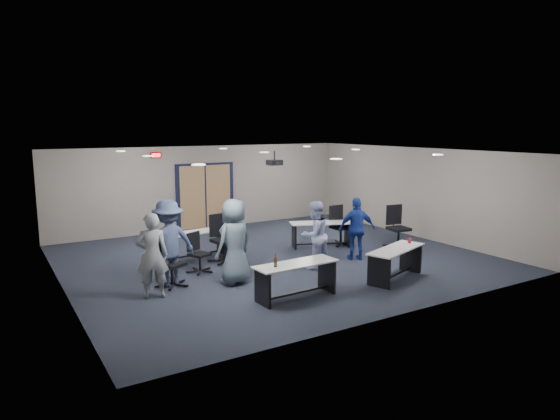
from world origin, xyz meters
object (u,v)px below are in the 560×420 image
chair_loose_left (171,263)px  person_plaid (234,242)px  table_front_left (296,274)px  person_gray (152,256)px  table_front_right (396,258)px  person_back (169,243)px  table_back_right (321,230)px  chair_loose_right (399,227)px  person_navy (357,229)px  person_lightblue (315,235)px  table_back_left (196,240)px  chair_back_b (224,239)px  chair_back_d (341,226)px  chair_back_a (200,253)px

chair_loose_left → person_plaid: person_plaid is taller
table_front_left → person_gray: person_gray is taller
table_front_right → person_plaid: (-3.16, 1.56, 0.44)m
person_back → table_back_right: bearing=-174.4°
chair_loose_right → person_navy: (-1.79, -0.35, 0.20)m
chair_loose_right → person_lightblue: person_lightblue is taller
table_front_left → table_back_left: size_ratio=1.00×
table_front_left → table_front_right: size_ratio=0.97×
chair_loose_right → person_plaid: 5.30m
table_back_left → table_back_right: (3.41, -0.68, 0.01)m
chair_back_b → chair_loose_left: 2.09m
chair_loose_right → chair_loose_left: bearing=-170.8°
person_gray → chair_back_d: bearing=-147.9°
person_gray → person_back: bearing=-115.0°
table_back_left → chair_back_b: bearing=-64.5°
person_lightblue → person_back: person_back is taller
chair_back_b → person_plaid: bearing=-116.4°
table_back_left → person_plaid: size_ratio=0.96×
person_plaid → chair_back_d: bearing=-175.3°
person_gray → person_plaid: (1.77, -0.01, 0.07)m
chair_loose_right → person_gray: (-7.04, -0.50, 0.26)m
table_back_left → person_plaid: 2.41m
table_front_right → person_lightblue: (-1.05, 1.61, 0.33)m
chair_back_b → chair_back_d: size_ratio=1.07×
chair_back_b → chair_loose_left: chair_back_b is taller
table_front_left → person_lightblue: 2.15m
person_gray → person_navy: 5.25m
chair_back_d → chair_loose_right: bearing=-44.5°
person_gray → person_lightblue: (3.88, 0.04, -0.05)m
table_front_right → person_plaid: 3.55m
table_front_right → chair_loose_left: (-4.39, 2.05, 0.04)m
person_back → person_plaid: bearing=146.9°
person_navy → table_back_right: bearing=-67.4°
person_gray → person_back: (0.53, 0.59, 0.07)m
chair_back_a → chair_loose_right: (5.61, -0.63, 0.12)m
person_gray → table_front_right: bearing=179.3°
chair_back_d → person_navy: person_navy is taller
chair_back_b → person_lightblue: size_ratio=0.74×
chair_back_d → chair_loose_right: chair_loose_right is taller
chair_loose_right → person_plaid: (-5.26, -0.51, 0.33)m
person_gray → person_navy: (5.25, 0.15, -0.06)m
person_navy → table_front_right: bearing=102.7°
person_plaid → person_back: same height
chair_back_b → person_back: size_ratio=0.65×
chair_loose_left → chair_loose_right: size_ratio=0.88×
chair_back_a → person_plaid: person_plaid is taller
table_back_left → chair_back_a: bearing=-114.6°
chair_loose_left → table_front_right: bearing=-51.8°
person_plaid → chair_loose_right: bearing=168.8°
table_front_right → person_gray: person_gray is taller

